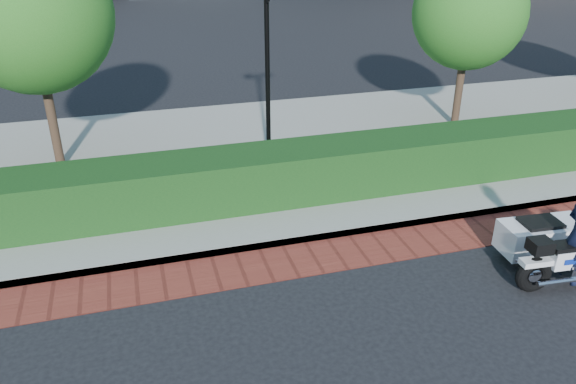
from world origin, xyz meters
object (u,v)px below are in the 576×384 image
object	(u,v)px
tree_b	(32,14)
police_motorcycle	(567,241)
lamppost	(267,38)
tree_c	(469,13)

from	to	relation	value
tree_b	police_motorcycle	world-z (taller)	tree_b
lamppost	tree_b	world-z (taller)	tree_b
lamppost	tree_b	distance (m)	4.71
tree_b	police_motorcycle	size ratio (longest dim) A/B	2.21
lamppost	tree_c	distance (m)	5.65
lamppost	police_motorcycle	bearing A→B (deg)	-56.61
tree_c	police_motorcycle	xyz separation A→B (m)	(-2.04, -6.55, -2.44)
tree_b	tree_c	distance (m)	10.01
lamppost	tree_b	xyz separation A→B (m)	(-4.50, 1.30, 0.48)
police_motorcycle	tree_b	bearing A→B (deg)	145.00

